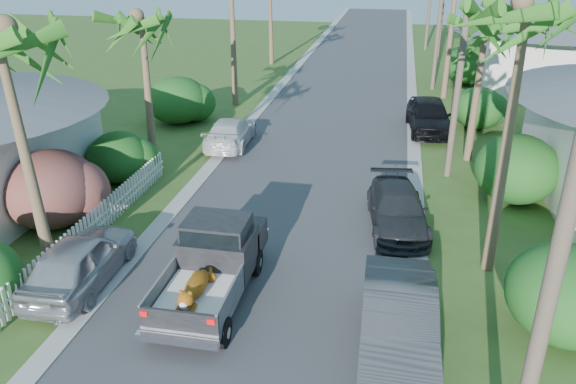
% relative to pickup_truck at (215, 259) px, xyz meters
% --- Properties ---
extents(ground, '(120.00, 120.00, 0.00)m').
position_rel_pickup_truck_xyz_m(ground, '(1.22, -3.20, -1.01)').
color(ground, '#365720').
rests_on(ground, ground).
extents(road, '(8.00, 100.00, 0.02)m').
position_rel_pickup_truck_xyz_m(road, '(1.22, 21.80, -1.00)').
color(road, '#38383A').
rests_on(road, ground).
extents(curb_left, '(0.60, 100.00, 0.06)m').
position_rel_pickup_truck_xyz_m(curb_left, '(-3.08, 21.80, -0.98)').
color(curb_left, '#A5A39E').
rests_on(curb_left, ground).
extents(curb_right, '(0.60, 100.00, 0.06)m').
position_rel_pickup_truck_xyz_m(curb_right, '(5.52, 21.80, -0.98)').
color(curb_right, '#A5A39E').
rests_on(curb_right, ground).
extents(pickup_truck, '(1.98, 5.12, 2.06)m').
position_rel_pickup_truck_xyz_m(pickup_truck, '(0.00, 0.00, 0.00)').
color(pickup_truck, black).
rests_on(pickup_truck, ground).
extents(parked_car_rn, '(1.82, 4.90, 1.60)m').
position_rel_pickup_truck_xyz_m(parked_car_rn, '(4.92, -1.63, -0.21)').
color(parked_car_rn, '#313436').
rests_on(parked_car_rn, ground).
extents(parked_car_rm, '(2.38, 4.66, 1.29)m').
position_rel_pickup_truck_xyz_m(parked_car_rm, '(4.82, 4.78, -0.36)').
color(parked_car_rm, '#27282B').
rests_on(parked_car_rm, ground).
extents(parked_car_rf, '(2.42, 5.10, 1.69)m').
position_rel_pickup_truck_xyz_m(parked_car_rf, '(6.22, 15.61, -0.17)').
color(parked_car_rf, black).
rests_on(parked_car_rf, ground).
extents(parked_car_ln, '(1.91, 4.42, 1.49)m').
position_rel_pickup_truck_xyz_m(parked_car_ln, '(-3.78, -0.40, -0.27)').
color(parked_car_ln, '#ABACB2').
rests_on(parked_car_ln, ground).
extents(parked_car_lf, '(2.12, 4.64, 1.31)m').
position_rel_pickup_truck_xyz_m(parked_car_lf, '(-2.99, 11.68, -0.35)').
color(parked_car_lf, silver).
rests_on(parked_car_lf, ground).
extents(palm_l_a, '(4.40, 4.40, 8.20)m').
position_rel_pickup_truck_xyz_m(palm_l_a, '(-4.98, -0.20, 5.92)').
color(palm_l_a, brown).
rests_on(palm_l_a, ground).
extents(palm_l_b, '(4.40, 4.40, 7.40)m').
position_rel_pickup_truck_xyz_m(palm_l_b, '(-5.58, 8.80, 5.14)').
color(palm_l_b, brown).
rests_on(palm_l_b, ground).
extents(palm_r_a, '(4.40, 4.40, 8.70)m').
position_rel_pickup_truck_xyz_m(palm_r_a, '(7.52, 2.80, 6.41)').
color(palm_r_a, brown).
rests_on(palm_r_a, ground).
extents(palm_r_b, '(4.40, 4.40, 7.20)m').
position_rel_pickup_truck_xyz_m(palm_r_b, '(7.82, 11.80, 4.94)').
color(palm_r_b, brown).
rests_on(palm_r_b, ground).
extents(shrub_l_b, '(3.00, 3.30, 2.60)m').
position_rel_pickup_truck_xyz_m(shrub_l_b, '(-6.58, 2.80, 0.29)').
color(shrub_l_b, '#B61A49').
rests_on(shrub_l_b, ground).
extents(shrub_l_c, '(2.40, 2.64, 2.00)m').
position_rel_pickup_truck_xyz_m(shrub_l_c, '(-6.18, 6.80, -0.01)').
color(shrub_l_c, '#154C1C').
rests_on(shrub_l_c, ground).
extents(shrub_l_d, '(3.20, 3.52, 2.40)m').
position_rel_pickup_truck_xyz_m(shrub_l_d, '(-6.78, 14.80, 0.19)').
color(shrub_l_d, '#154C1C').
rests_on(shrub_l_d, ground).
extents(shrub_r_a, '(2.80, 3.08, 2.30)m').
position_rel_pickup_truck_xyz_m(shrub_r_a, '(8.82, -0.20, 0.14)').
color(shrub_r_a, '#154C1C').
rests_on(shrub_r_a, ground).
extents(shrub_r_b, '(3.00, 3.30, 2.50)m').
position_rel_pickup_truck_xyz_m(shrub_r_b, '(9.02, 7.80, 0.24)').
color(shrub_r_b, '#154C1C').
rests_on(shrub_r_b, ground).
extents(shrub_r_c, '(2.60, 2.86, 2.10)m').
position_rel_pickup_truck_xyz_m(shrub_r_c, '(8.72, 16.80, 0.04)').
color(shrub_r_c, '#154C1C').
rests_on(shrub_r_c, ground).
extents(shrub_r_d, '(3.20, 3.52, 2.60)m').
position_rel_pickup_truck_xyz_m(shrub_r_d, '(9.22, 26.80, 0.29)').
color(shrub_r_d, '#154C1C').
rests_on(shrub_r_d, ground).
extents(picket_fence, '(0.10, 11.00, 1.00)m').
position_rel_pickup_truck_xyz_m(picket_fence, '(-4.78, 2.30, -0.51)').
color(picket_fence, white).
rests_on(picket_fence, ground).
extents(house_right_far, '(9.00, 8.00, 4.60)m').
position_rel_pickup_truck_xyz_m(house_right_far, '(14.22, 26.80, 1.11)').
color(house_right_far, silver).
rests_on(house_right_far, ground).
extents(utility_pole_a, '(1.60, 0.26, 9.00)m').
position_rel_pickup_truck_xyz_m(utility_pole_a, '(6.82, -5.20, 3.59)').
color(utility_pole_a, brown).
rests_on(utility_pole_a, ground).
extents(utility_pole_b, '(1.60, 0.26, 9.00)m').
position_rel_pickup_truck_xyz_m(utility_pole_b, '(6.82, 9.80, 3.59)').
color(utility_pole_b, brown).
rests_on(utility_pole_b, ground).
extents(utility_pole_c, '(1.60, 0.26, 9.00)m').
position_rel_pickup_truck_xyz_m(utility_pole_c, '(6.82, 24.80, 3.59)').
color(utility_pole_c, brown).
rests_on(utility_pole_c, ground).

